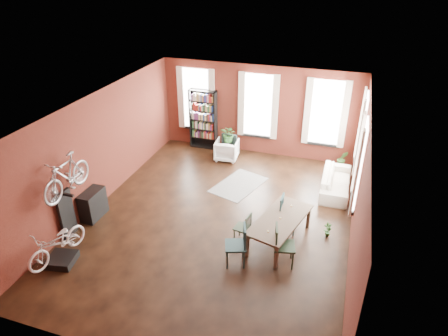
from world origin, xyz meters
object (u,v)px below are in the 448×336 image
at_px(dining_chair_b, 242,227).
at_px(dining_chair_d, 289,214).
at_px(white_armchair, 227,149).
at_px(console_table, 93,204).
at_px(dining_table, 279,230).
at_px(cream_sofa, 336,179).
at_px(bookshelf, 203,119).
at_px(dining_chair_c, 285,246).
at_px(plant_stand, 228,149).
at_px(bicycle_floor, 54,230).
at_px(dining_chair_a, 235,245).
at_px(bike_trainer, 62,260).

distance_m(dining_chair_b, dining_chair_d, 1.29).
xyz_separation_m(dining_chair_b, white_armchair, (-1.77, 4.24, -0.01)).
xyz_separation_m(dining_chair_b, console_table, (-4.18, -0.25, -0.01)).
height_order(dining_table, cream_sofa, cream_sofa).
bearing_deg(bookshelf, cream_sofa, -18.95).
relative_size(dining_chair_c, white_armchair, 1.32).
height_order(dining_chair_d, console_table, dining_chair_d).
distance_m(dining_chair_c, plant_stand, 5.77).
relative_size(white_armchair, plant_stand, 1.37).
bearing_deg(cream_sofa, plant_stand, 72.78).
relative_size(plant_stand, bicycle_floor, 0.36).
height_order(dining_chair_d, plant_stand, dining_chair_d).
height_order(dining_chair_a, dining_chair_b, dining_chair_a).
bearing_deg(console_table, dining_chair_d, 11.24).
xyz_separation_m(dining_chair_a, plant_stand, (-1.86, 5.29, -0.23)).
xyz_separation_m(dining_table, plant_stand, (-2.68, 4.18, -0.06)).
height_order(bookshelf, white_armchair, bookshelf).
relative_size(dining_chair_c, dining_chair_d, 1.03).
distance_m(dining_table, cream_sofa, 3.21).
distance_m(console_table, plant_stand, 5.26).
distance_m(bike_trainer, plant_stand, 6.87).
xyz_separation_m(bike_trainer, console_table, (-0.36, 1.87, 0.31)).
bearing_deg(cream_sofa, bike_trainer, 132.46).
bearing_deg(dining_chair_d, bicycle_floor, 120.94).
xyz_separation_m(console_table, bicycle_floor, (0.36, -1.88, 0.57)).
bearing_deg(dining_chair_c, dining_table, 5.53).
height_order(white_armchair, console_table, console_table).
bearing_deg(plant_stand, console_table, -116.96).
distance_m(dining_chair_a, console_table, 4.29).
bearing_deg(plant_stand, dining_chair_c, -59.35).
xyz_separation_m(bookshelf, bike_trainer, (-0.92, -7.07, -1.01)).
bearing_deg(dining_chair_d, dining_chair_b, 127.41).
xyz_separation_m(bookshelf, plant_stand, (1.11, -0.51, -0.81)).
bearing_deg(dining_chair_a, dining_chair_c, 88.06).
bearing_deg(dining_table, plant_stand, 137.75).
bearing_deg(white_armchair, bicycle_floor, 67.24).
bearing_deg(cream_sofa, dining_table, 158.70).
bearing_deg(bicycle_floor, bike_trainer, 114.83).
relative_size(dining_chair_b, dining_chair_d, 0.81).
bearing_deg(dining_chair_c, dining_chair_a, 94.12).
height_order(dining_chair_b, white_armchair, dining_chair_b).
bearing_deg(dining_chair_d, dining_chair_c, -174.46).
distance_m(dining_chair_b, plant_stand, 4.79).
bearing_deg(plant_stand, bookshelf, 155.30).
relative_size(dining_chair_c, bookshelf, 0.47).
bearing_deg(dining_chair_d, cream_sofa, -22.96).
bearing_deg(dining_chair_a, dining_chair_b, 165.62).
xyz_separation_m(dining_chair_a, bookshelf, (-2.97, 5.80, 0.58)).
height_order(dining_chair_b, bike_trainer, dining_chair_b).
height_order(console_table, bicycle_floor, bicycle_floor).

